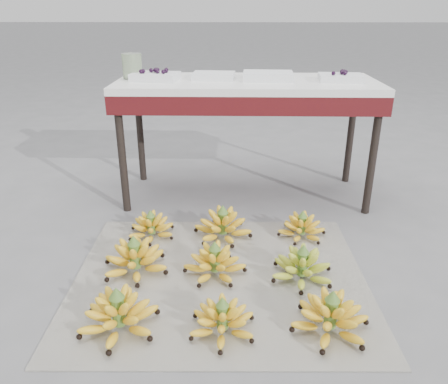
{
  "coord_description": "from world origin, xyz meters",
  "views": [
    {
      "loc": [
        -0.02,
        -1.58,
        1.09
      ],
      "look_at": [
        -0.06,
        0.23,
        0.31
      ],
      "focal_mm": 35.0,
      "sensor_mm": 36.0,
      "label": 1
    }
  ],
  "objects_px": {
    "bunch_mid_center": "(215,263)",
    "vendor_table": "(247,94)",
    "tray_far_right": "(341,78)",
    "newspaper_mat": "(220,278)",
    "bunch_mid_right": "(302,267)",
    "bunch_back_center": "(223,226)",
    "tray_right": "(268,76)",
    "bunch_back_right": "(302,228)",
    "glass_jar": "(132,66)",
    "bunch_mid_left": "(135,259)",
    "bunch_front_right": "(330,317)",
    "bunch_front_center": "(222,320)",
    "tray_left": "(213,76)",
    "tray_far_left": "(155,76)",
    "bunch_front_left": "(119,315)",
    "bunch_back_left": "(151,227)"
  },
  "relations": [
    {
      "from": "bunch_mid_center",
      "to": "vendor_table",
      "type": "bearing_deg",
      "value": 91.33
    },
    {
      "from": "tray_far_right",
      "to": "newspaper_mat",
      "type": "bearing_deg",
      "value": -125.98
    },
    {
      "from": "tray_far_right",
      "to": "bunch_mid_right",
      "type": "bearing_deg",
      "value": -108.23
    },
    {
      "from": "bunch_back_center",
      "to": "vendor_table",
      "type": "height_order",
      "value": "vendor_table"
    },
    {
      "from": "bunch_mid_center",
      "to": "tray_right",
      "type": "bearing_deg",
      "value": 84.21
    },
    {
      "from": "bunch_back_right",
      "to": "glass_jar",
      "type": "relative_size",
      "value": 1.92
    },
    {
      "from": "glass_jar",
      "to": "bunch_mid_right",
      "type": "bearing_deg",
      "value": -47.24
    },
    {
      "from": "bunch_mid_left",
      "to": "bunch_front_right",
      "type": "bearing_deg",
      "value": -45.94
    },
    {
      "from": "bunch_front_center",
      "to": "tray_left",
      "type": "bearing_deg",
      "value": 90.32
    },
    {
      "from": "newspaper_mat",
      "to": "tray_far_left",
      "type": "relative_size",
      "value": 4.57
    },
    {
      "from": "bunch_front_left",
      "to": "vendor_table",
      "type": "height_order",
      "value": "vendor_table"
    },
    {
      "from": "tray_right",
      "to": "glass_jar",
      "type": "distance_m",
      "value": 0.77
    },
    {
      "from": "tray_left",
      "to": "glass_jar",
      "type": "xyz_separation_m",
      "value": [
        -0.46,
        0.01,
        0.05
      ]
    },
    {
      "from": "bunch_front_center",
      "to": "tray_far_right",
      "type": "relative_size",
      "value": 1.05
    },
    {
      "from": "bunch_front_left",
      "to": "tray_left",
      "type": "distance_m",
      "value": 1.46
    },
    {
      "from": "tray_left",
      "to": "glass_jar",
      "type": "bearing_deg",
      "value": 178.86
    },
    {
      "from": "newspaper_mat",
      "to": "tray_far_right",
      "type": "xyz_separation_m",
      "value": [
        0.64,
        0.88,
        0.72
      ]
    },
    {
      "from": "bunch_back_right",
      "to": "bunch_front_right",
      "type": "bearing_deg",
      "value": -82.22
    },
    {
      "from": "bunch_back_center",
      "to": "bunch_back_right",
      "type": "relative_size",
      "value": 1.35
    },
    {
      "from": "bunch_mid_center",
      "to": "glass_jar",
      "type": "bearing_deg",
      "value": 129.35
    },
    {
      "from": "bunch_mid_left",
      "to": "tray_far_right",
      "type": "xyz_separation_m",
      "value": [
        1.01,
        0.84,
        0.66
      ]
    },
    {
      "from": "tray_far_left",
      "to": "bunch_mid_center",
      "type": "bearing_deg",
      "value": -67.27
    },
    {
      "from": "newspaper_mat",
      "to": "glass_jar",
      "type": "relative_size",
      "value": 9.02
    },
    {
      "from": "bunch_front_center",
      "to": "bunch_mid_left",
      "type": "xyz_separation_m",
      "value": [
        -0.39,
        0.38,
        0.01
      ]
    },
    {
      "from": "bunch_mid_left",
      "to": "vendor_table",
      "type": "bearing_deg",
      "value": 39.57
    },
    {
      "from": "bunch_front_right",
      "to": "vendor_table",
      "type": "bearing_deg",
      "value": 121.15
    },
    {
      "from": "bunch_mid_right",
      "to": "tray_left",
      "type": "relative_size",
      "value": 1.38
    },
    {
      "from": "bunch_back_center",
      "to": "tray_right",
      "type": "distance_m",
      "value": 0.89
    },
    {
      "from": "bunch_front_right",
      "to": "vendor_table",
      "type": "xyz_separation_m",
      "value": [
        -0.28,
        1.24,
        0.56
      ]
    },
    {
      "from": "bunch_mid_center",
      "to": "bunch_back_center",
      "type": "distance_m",
      "value": 0.34
    },
    {
      "from": "bunch_mid_left",
      "to": "bunch_back_center",
      "type": "distance_m",
      "value": 0.5
    },
    {
      "from": "bunch_front_left",
      "to": "bunch_back_left",
      "type": "distance_m",
      "value": 0.69
    },
    {
      "from": "vendor_table",
      "to": "tray_right",
      "type": "xyz_separation_m",
      "value": [
        0.12,
        0.0,
        0.1
      ]
    },
    {
      "from": "vendor_table",
      "to": "bunch_back_left",
      "type": "bearing_deg",
      "value": -131.03
    },
    {
      "from": "newspaper_mat",
      "to": "bunch_mid_left",
      "type": "bearing_deg",
      "value": 173.51
    },
    {
      "from": "vendor_table",
      "to": "tray_far_left",
      "type": "xyz_separation_m",
      "value": [
        -0.51,
        -0.02,
        0.1
      ]
    },
    {
      "from": "newspaper_mat",
      "to": "bunch_front_left",
      "type": "xyz_separation_m",
      "value": [
        -0.35,
        -0.33,
        0.06
      ]
    },
    {
      "from": "bunch_back_right",
      "to": "glass_jar",
      "type": "height_order",
      "value": "glass_jar"
    },
    {
      "from": "bunch_mid_left",
      "to": "bunch_back_center",
      "type": "xyz_separation_m",
      "value": [
        0.38,
        0.32,
        -0.0
      ]
    },
    {
      "from": "newspaper_mat",
      "to": "bunch_mid_left",
      "type": "height_order",
      "value": "bunch_mid_left"
    },
    {
      "from": "bunch_back_left",
      "to": "bunch_back_center",
      "type": "xyz_separation_m",
      "value": [
        0.36,
        0.0,
        0.01
      ]
    },
    {
      "from": "bunch_front_right",
      "to": "bunch_mid_right",
      "type": "xyz_separation_m",
      "value": [
        -0.05,
        0.33,
        -0.0
      ]
    },
    {
      "from": "bunch_back_right",
      "to": "bunch_mid_center",
      "type": "bearing_deg",
      "value": -133.31
    },
    {
      "from": "bunch_back_right",
      "to": "glass_jar",
      "type": "xyz_separation_m",
      "value": [
        -0.93,
        0.58,
        0.72
      ]
    },
    {
      "from": "vendor_table",
      "to": "tray_far_left",
      "type": "height_order",
      "value": "tray_far_left"
    },
    {
      "from": "tray_far_left",
      "to": "tray_far_right",
      "type": "relative_size",
      "value": 1.1
    },
    {
      "from": "bunch_front_left",
      "to": "bunch_mid_center",
      "type": "distance_m",
      "value": 0.49
    },
    {
      "from": "bunch_front_center",
      "to": "bunch_back_left",
      "type": "xyz_separation_m",
      "value": [
        -0.38,
        0.7,
        -0.0
      ]
    },
    {
      "from": "vendor_table",
      "to": "tray_far_left",
      "type": "distance_m",
      "value": 0.52
    },
    {
      "from": "tray_right",
      "to": "bunch_front_left",
      "type": "bearing_deg",
      "value": -115.48
    }
  ]
}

